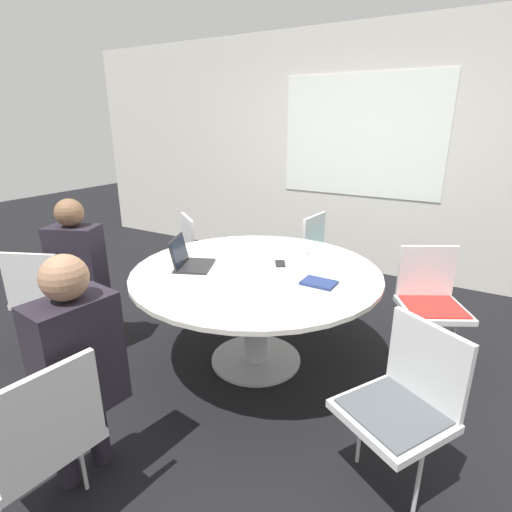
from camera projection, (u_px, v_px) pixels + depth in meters
ground_plane at (256, 360)px, 3.02m from camera, size 16.00×16.00×0.00m
wall_back at (360, 155)px, 4.49m from camera, size 8.00×0.07×2.70m
conference_table at (256, 287)px, 2.83m from camera, size 1.73×1.73×0.73m
chair_0 at (46, 292)px, 2.98m from camera, size 0.57×0.56×0.85m
chair_1 at (39, 434)px, 1.63m from camera, size 0.47×0.48×0.85m
chair_2 at (404, 398)px, 1.84m from camera, size 0.59×0.58×0.85m
chair_3 at (431, 296)px, 2.90m from camera, size 0.59×0.58×0.85m
chair_4 at (325, 252)px, 3.89m from camera, size 0.45×0.47×0.85m
chair_5 at (201, 250)px, 3.95m from camera, size 0.60×0.60×0.85m
person_0 at (79, 265)px, 2.96m from camera, size 0.42×0.35×1.20m
person_1 at (76, 359)px, 1.80m from camera, size 0.29×0.38×1.20m
laptop at (188, 260)px, 2.83m from camera, size 0.35×0.38×0.21m
spiral_notebook at (319, 283)px, 2.53m from camera, size 0.21×0.15×0.02m
coffee_cup at (304, 250)px, 3.08m from camera, size 0.07×0.07×0.08m
cell_phone at (280, 264)px, 2.89m from camera, size 0.13×0.16×0.01m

